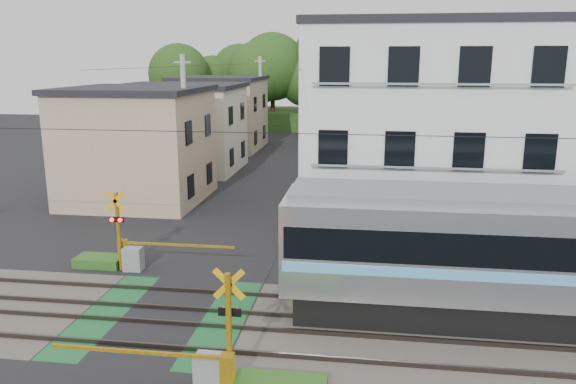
# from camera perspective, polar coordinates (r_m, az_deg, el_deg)

# --- Properties ---
(ground) EXTENTS (120.00, 120.00, 0.00)m
(ground) POSITION_cam_1_polar(r_m,az_deg,el_deg) (18.17, -12.50, -12.26)
(ground) COLOR black
(track_bed) EXTENTS (120.00, 120.00, 0.14)m
(track_bed) POSITION_cam_1_polar(r_m,az_deg,el_deg) (18.15, -12.51, -12.15)
(track_bed) COLOR #47423A
(track_bed) RESTS_ON ground
(crossing_signal_near) EXTENTS (4.74, 0.65, 3.09)m
(crossing_signal_near) POSITION_cam_1_polar(r_m,az_deg,el_deg) (14.02, -7.69, -16.93)
(crossing_signal_near) COLOR #F1AE0C
(crossing_signal_near) RESTS_ON ground
(crossing_signal_far) EXTENTS (4.74, 0.65, 3.09)m
(crossing_signal_far) POSITION_cam_1_polar(r_m,az_deg,el_deg) (21.96, -15.64, -5.87)
(crossing_signal_far) COLOR #F1AE0C
(crossing_signal_far) RESTS_ON ground
(apartment_block) EXTENTS (10.20, 8.36, 9.30)m
(apartment_block) POSITION_cam_1_polar(r_m,az_deg,el_deg) (25.08, 13.69, 5.87)
(apartment_block) COLOR white
(apartment_block) RESTS_ON ground
(houses_row) EXTENTS (22.07, 31.35, 6.80)m
(houses_row) POSITION_cam_1_polar(r_m,az_deg,el_deg) (41.84, 0.06, 7.16)
(houses_row) COLOR tan
(houses_row) RESTS_ON ground
(tree_hill) EXTENTS (40.00, 12.83, 11.93)m
(tree_hill) POSITION_cam_1_polar(r_m,az_deg,el_deg) (64.44, 4.23, 11.85)
(tree_hill) COLOR #264818
(tree_hill) RESTS_ON ground
(catenary) EXTENTS (60.00, 5.04, 7.00)m
(catenary) POSITION_cam_1_polar(r_m,az_deg,el_deg) (15.84, 7.63, -1.62)
(catenary) COLOR #2D2D33
(catenary) RESTS_ON ground
(utility_poles) EXTENTS (7.90, 42.00, 8.00)m
(utility_poles) POSITION_cam_1_polar(r_m,az_deg,el_deg) (39.11, -2.45, 7.94)
(utility_poles) COLOR #A5A5A0
(utility_poles) RESTS_ON ground
(pedestrian) EXTENTS (0.62, 0.47, 1.54)m
(pedestrian) POSITION_cam_1_polar(r_m,az_deg,el_deg) (43.03, 1.49, 4.00)
(pedestrian) COLOR black
(pedestrian) RESTS_ON ground
(weed_patches) EXTENTS (10.25, 8.80, 0.40)m
(weed_patches) POSITION_cam_1_polar(r_m,az_deg,el_deg) (17.50, -7.11, -12.39)
(weed_patches) COLOR #2D5E1E
(weed_patches) RESTS_ON ground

